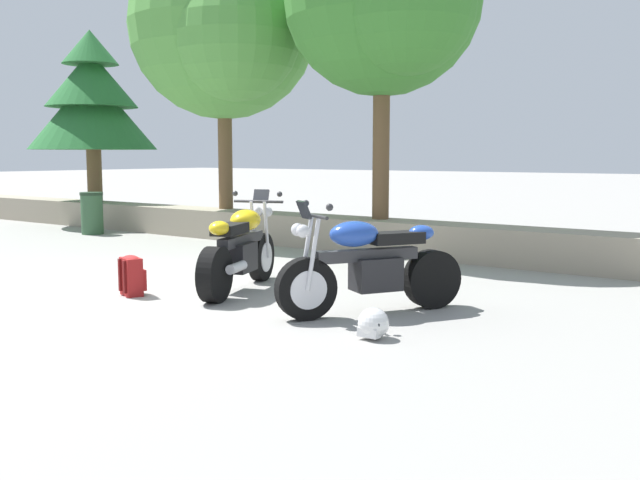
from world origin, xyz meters
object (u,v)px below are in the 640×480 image
motorcycle_yellow_near_left (241,250)px  rider_backpack (132,275)px  motorcycle_blue_centre (369,267)px  trash_bin (92,213)px  pine_tree_far_left (92,100)px  leafy_tree_mid_left (226,27)px  rider_helmet (373,324)px

motorcycle_yellow_near_left → rider_backpack: 1.29m
motorcycle_blue_centre → rider_backpack: size_ratio=3.95×
motorcycle_yellow_near_left → motorcycle_blue_centre: 1.94m
motorcycle_blue_centre → trash_bin: (-8.58, 2.92, -0.05)m
motorcycle_blue_centre → pine_tree_far_left: size_ratio=0.47×
pine_tree_far_left → trash_bin: 3.28m
motorcycle_blue_centre → leafy_tree_mid_left: bearing=144.9°
motorcycle_yellow_near_left → rider_helmet: (2.51, -1.02, -0.35)m
motorcycle_yellow_near_left → rider_backpack: motorcycle_yellow_near_left is taller
rider_helmet → trash_bin: bearing=157.7°
trash_bin → motorcycle_yellow_near_left: bearing=-22.4°
pine_tree_far_left → rider_helmet: bearing=-25.2°
rider_backpack → leafy_tree_mid_left: bearing=122.8°
leafy_tree_mid_left → trash_bin: bearing=-154.6°
rider_backpack → trash_bin: 6.95m
rider_backpack → trash_bin: (-5.86, 3.73, 0.19)m
motorcycle_yellow_near_left → pine_tree_far_left: pine_tree_far_left is taller
motorcycle_blue_centre → rider_helmet: (0.57, -0.84, -0.35)m
leafy_tree_mid_left → pine_tree_far_left: bearing=178.8°
rider_backpack → leafy_tree_mid_left: 7.05m
leafy_tree_mid_left → trash_bin: size_ratio=6.30×
rider_backpack → pine_tree_far_left: bearing=146.1°
leafy_tree_mid_left → rider_backpack: bearing=-57.2°
motorcycle_yellow_near_left → trash_bin: (-6.65, 2.75, -0.05)m
leafy_tree_mid_left → trash_bin: 4.66m
motorcycle_blue_centre → leafy_tree_mid_left: (-5.94, 4.18, 3.57)m
motorcycle_yellow_near_left → pine_tree_far_left: bearing=153.9°
motorcycle_yellow_near_left → trash_bin: size_ratio=2.31×
rider_helmet → leafy_tree_mid_left: (-6.51, 5.01, 3.92)m
motorcycle_blue_centre → pine_tree_far_left: 11.40m
rider_backpack → rider_helmet: 3.30m
pine_tree_far_left → leafy_tree_mid_left: bearing=-1.2°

